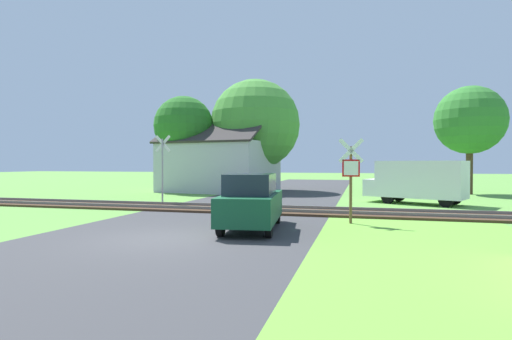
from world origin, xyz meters
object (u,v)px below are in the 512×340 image
house (220,165)px  tree_far (470,120)px  crossing_sign_far (162,165)px  tree_left (184,126)px  stop_sign_near (351,174)px  tree_center (255,125)px  mail_truck (417,180)px  parked_car (251,201)px

house → tree_far: (17.52, 1.49, 3.05)m
crossing_sign_far → tree_left: size_ratio=0.50×
house → tree_left: bearing=-148.4°
tree_far → stop_sign_near: bearing=-115.5°
tree_center → mail_truck: bearing=-35.1°
house → tree_left: (-2.47, -1.06, 2.91)m
tree_left → parked_car: bearing=-58.2°
crossing_sign_far → tree_far: 20.74m
crossing_sign_far → tree_center: (1.91, 11.25, 3.06)m
stop_sign_near → mail_truck: 8.53m
house → parked_car: bearing=-58.5°
house → tree_center: size_ratio=1.03×
tree_left → tree_far: tree_far is taller
stop_sign_near → tree_far: bearing=-121.8°
tree_center → mail_truck: 13.71m
stop_sign_near → tree_left: size_ratio=0.42×
tree_far → mail_truck: 9.71m
crossing_sign_far → house: (-0.54, 10.03, -0.06)m
house → tree_far: 17.85m
crossing_sign_far → tree_center: bearing=83.1°
stop_sign_near → mail_truck: stop_sign_near is taller
crossing_sign_far → tree_far: tree_far is taller
mail_truck → tree_left: bearing=96.7°
house → tree_center: 4.15m
stop_sign_near → parked_car: (-3.03, -2.07, -0.84)m
house → tree_left: 3.96m
tree_center → mail_truck: size_ratio=1.64×
stop_sign_near → house: size_ratio=0.34×
tree_far → parked_car: tree_far is taller
crossing_sign_far → tree_left: tree_left is taller
stop_sign_near → house: (-10.03, 14.24, 0.26)m
crossing_sign_far → parked_car: crossing_sign_far is taller
parked_car → mail_truck: bearing=51.5°
tree_left → tree_far: bearing=7.3°
stop_sign_near → tree_far: (7.49, 15.73, 3.31)m
house → mail_truck: bearing=-17.3°
crossing_sign_far → stop_sign_near: bearing=-21.2°
parked_car → house: bearing=106.6°
stop_sign_near → tree_left: tree_left is taller
tree_far → tree_center: bearing=-179.0°
tree_left → tree_center: bearing=25.0°
mail_truck → crossing_sign_far: bearing=131.6°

